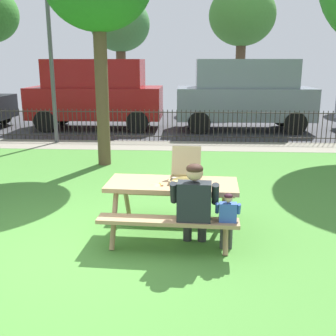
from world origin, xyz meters
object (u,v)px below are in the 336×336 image
at_px(lamp_post_walkway, 50,47).
at_px(far_tree_midleft, 120,26).
at_px(pizza_box_open, 185,174).
at_px(parked_car_center, 96,92).
at_px(far_tree_center, 242,17).
at_px(child_at_table, 227,217).
at_px(parked_car_right, 245,93).
at_px(picnic_table_foreground, 172,194).
at_px(pizza_slice_on_table, 156,184).
at_px(adult_at_table, 194,203).

bearing_deg(lamp_post_walkway, far_tree_midleft, 87.83).
height_order(pizza_box_open, parked_car_center, parked_car_center).
relative_size(parked_car_center, far_tree_center, 0.78).
height_order(child_at_table, far_tree_center, far_tree_center).
distance_m(pizza_box_open, child_at_table, 0.94).
bearing_deg(parked_car_right, picnic_table_foreground, -102.40).
height_order(lamp_post_walkway, far_tree_midleft, far_tree_midleft).
bearing_deg(pizza_slice_on_table, adult_at_table, -36.76).
bearing_deg(parked_car_right, parked_car_center, -180.00).
bearing_deg(picnic_table_foreground, child_at_table, -37.74).
xyz_separation_m(picnic_table_foreground, far_tree_center, (2.59, 16.23, 3.91)).
distance_m(pizza_box_open, lamp_post_walkway, 7.89).
bearing_deg(far_tree_center, lamp_post_walkway, -123.85).
xyz_separation_m(parked_car_right, far_tree_center, (0.53, 6.89, 3.20)).
bearing_deg(pizza_box_open, far_tree_center, 81.49).
xyz_separation_m(pizza_box_open, adult_at_table, (0.13, -0.63, -0.20)).
height_order(pizza_slice_on_table, parked_car_center, parked_car_center).
distance_m(parked_car_right, far_tree_center, 7.62).
bearing_deg(adult_at_table, parked_car_right, 79.95).
bearing_deg(pizza_slice_on_table, far_tree_midleft, 101.34).
xyz_separation_m(lamp_post_walkway, parked_car_right, (5.91, 2.72, -1.47)).
bearing_deg(pizza_box_open, child_at_table, -50.95).
height_order(adult_at_table, parked_car_right, parked_car_right).
bearing_deg(pizza_slice_on_table, parked_car_right, 76.51).
bearing_deg(far_tree_midleft, adult_at_table, -77.20).
xyz_separation_m(adult_at_table, child_at_table, (0.42, -0.05, -0.15)).
bearing_deg(parked_car_center, adult_at_table, -70.22).
relative_size(pizza_box_open, lamp_post_walkway, 0.11).
relative_size(adult_at_table, child_at_table, 1.44).
bearing_deg(lamp_post_walkway, picnic_table_foreground, -59.76).
relative_size(picnic_table_foreground, pizza_slice_on_table, 7.84).
xyz_separation_m(pizza_box_open, far_tree_midleft, (-3.67, 16.11, 3.26)).
bearing_deg(lamp_post_walkway, parked_car_right, 24.70).
bearing_deg(adult_at_table, lamp_post_walkway, 120.29).
relative_size(parked_car_right, far_tree_midleft, 0.85).
height_order(child_at_table, parked_car_center, parked_car_center).
xyz_separation_m(pizza_slice_on_table, far_tree_midleft, (-3.28, 16.35, 3.34)).
bearing_deg(pizza_box_open, parked_car_center, 110.30).
distance_m(adult_at_table, parked_car_center, 10.49).
relative_size(picnic_table_foreground, child_at_table, 2.25).
distance_m(lamp_post_walkway, far_tree_center, 11.70).
height_order(pizza_box_open, parked_car_right, parked_car_right).
bearing_deg(pizza_box_open, lamp_post_walkway, 121.81).
xyz_separation_m(picnic_table_foreground, adult_at_table, (0.31, -0.51, 0.06)).
bearing_deg(far_tree_center, pizza_box_open, -98.51).
xyz_separation_m(pizza_box_open, far_tree_center, (2.41, 16.11, 3.65)).
relative_size(picnic_table_foreground, lamp_post_walkway, 0.40).
bearing_deg(child_at_table, far_tree_midleft, 104.12).
distance_m(parked_car_center, parked_car_right, 5.29).
xyz_separation_m(child_at_table, parked_car_right, (1.33, 9.90, 0.80)).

